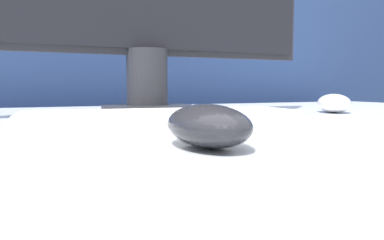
# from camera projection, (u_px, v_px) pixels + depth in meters

# --- Properties ---
(partition_panel) EXTENTS (5.00, 0.03, 1.25)m
(partition_panel) POSITION_uv_depth(u_px,v_px,m) (57.00, 149.00, 1.18)
(partition_panel) COLOR navy
(partition_panel) RESTS_ON ground_plane
(computer_mouse_near) EXTENTS (0.08, 0.13, 0.04)m
(computer_mouse_near) POSITION_uv_depth(u_px,v_px,m) (208.00, 125.00, 0.34)
(computer_mouse_near) COLOR #232328
(computer_mouse_near) RESTS_ON desk
(keyboard) EXTENTS (0.38, 0.15, 0.02)m
(keyboard) POSITION_uv_depth(u_px,v_px,m) (162.00, 120.00, 0.50)
(keyboard) COLOR silver
(keyboard) RESTS_ON desk
(computer_mouse_far) EXTENTS (0.11, 0.13, 0.04)m
(computer_mouse_far) POSITION_uv_depth(u_px,v_px,m) (334.00, 103.00, 0.80)
(computer_mouse_far) COLOR white
(computer_mouse_far) RESTS_ON desk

